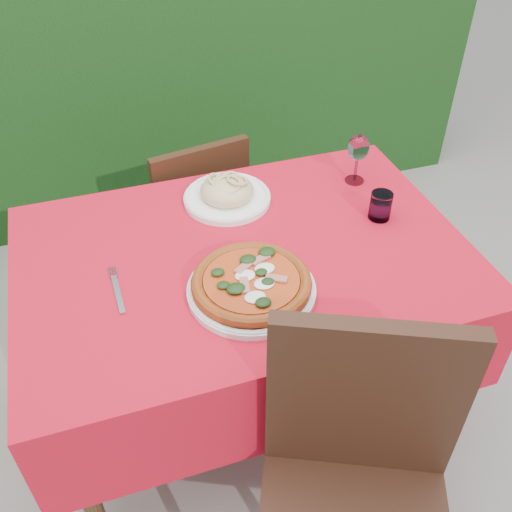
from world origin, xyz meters
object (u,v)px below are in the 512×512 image
object	(u,v)px
chair_far	(196,216)
fork	(118,294)
chair_near	(357,485)
pizza_plate	(251,285)
water_glass	(380,207)
wine_glass	(358,150)
pasta_plate	(227,194)

from	to	relation	value
chair_far	fork	world-z (taller)	chair_far
chair_near	pizza_plate	bearing A→B (deg)	126.04
pizza_plate	water_glass	xyz separation A→B (m)	(0.47, 0.19, 0.01)
chair_near	fork	distance (m)	0.74
chair_far	water_glass	bearing A→B (deg)	118.49
chair_near	wine_glass	size ratio (longest dim) A/B	5.71
pasta_plate	fork	bearing A→B (deg)	-140.25
chair_far	pizza_plate	bearing A→B (deg)	78.84
pizza_plate	wine_glass	distance (m)	0.63
water_glass	fork	xyz separation A→B (m)	(-0.80, -0.09, -0.04)
chair_far	wine_glass	size ratio (longest dim) A/B	4.79
chair_near	chair_far	distance (m)	1.24
chair_near	water_glass	size ratio (longest dim) A/B	11.17
pizza_plate	fork	size ratio (longest dim) A/B	1.75
pizza_plate	water_glass	size ratio (longest dim) A/B	4.05
pizza_plate	chair_far	bearing A→B (deg)	88.82
wine_glass	fork	world-z (taller)	wine_glass
pasta_plate	fork	xyz separation A→B (m)	(-0.38, -0.32, -0.02)
pizza_plate	wine_glass	bearing A→B (deg)	39.34
chair_near	chair_far	size ratio (longest dim) A/B	1.19
pizza_plate	fork	bearing A→B (deg)	163.20
fork	chair_far	bearing A→B (deg)	61.01
pasta_plate	water_glass	xyz separation A→B (m)	(0.41, -0.23, 0.01)
pizza_plate	pasta_plate	bearing A→B (deg)	82.46
chair_near	fork	xyz separation A→B (m)	(-0.43, 0.57, 0.20)
water_glass	fork	size ratio (longest dim) A/B	0.43
pizza_plate	water_glass	world-z (taller)	water_glass
water_glass	wine_glass	distance (m)	0.22
chair_near	chair_far	world-z (taller)	chair_near
pizza_plate	wine_glass	xyz separation A→B (m)	(0.49, 0.40, 0.09)
chair_near	wine_glass	xyz separation A→B (m)	(0.39, 0.87, 0.32)
pasta_plate	chair_near	bearing A→B (deg)	-87.40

